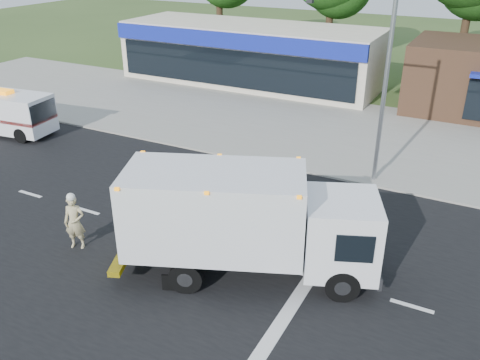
{
  "coord_description": "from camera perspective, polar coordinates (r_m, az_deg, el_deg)",
  "views": [
    {
      "loc": [
        6.93,
        -12.28,
        9.37
      ],
      "look_at": [
        -0.46,
        1.95,
        1.7
      ],
      "focal_mm": 38.0,
      "sensor_mm": 36.0,
      "label": 1
    }
  ],
  "objects": [
    {
      "name": "retail_strip_mall",
      "position": [
        36.68,
        1.13,
        13.99
      ],
      "size": [
        18.0,
        6.2,
        4.0
      ],
      "color": "beige",
      "rests_on": "ground"
    },
    {
      "name": "road_asphalt",
      "position": [
        16.92,
        -1.68,
        -8.03
      ],
      "size": [
        60.0,
        14.0,
        0.02
      ],
      "primitive_type": "cube",
      "color": "black",
      "rests_on": "ground"
    },
    {
      "name": "traffic_signal_pole",
      "position": [
        20.88,
        14.49,
        12.49
      ],
      "size": [
        3.51,
        0.25,
        8.0
      ],
      "color": "gray",
      "rests_on": "ground"
    },
    {
      "name": "lane_markings",
      "position": [
        15.43,
        0.33,
        -11.74
      ],
      "size": [
        55.2,
        7.0,
        0.01
      ],
      "color": "silver",
      "rests_on": "road_asphalt"
    },
    {
      "name": "ambulance_van",
      "position": [
        29.2,
        -24.67,
        6.97
      ],
      "size": [
        5.22,
        2.5,
        2.37
      ],
      "rotation": [
        0.0,
        0.0,
        0.12
      ],
      "color": "white",
      "rests_on": "ground"
    },
    {
      "name": "parking_apron",
      "position": [
        28.74,
        12.03,
        5.99
      ],
      "size": [
        60.0,
        9.0,
        0.02
      ],
      "primitive_type": "cube",
      "color": "gray",
      "rests_on": "ground"
    },
    {
      "name": "sidewalk",
      "position": [
        23.54,
        8.03,
        2.01
      ],
      "size": [
        60.0,
        2.4,
        0.12
      ],
      "primitive_type": "cube",
      "color": "gray",
      "rests_on": "ground"
    },
    {
      "name": "ground",
      "position": [
        16.93,
        -1.68,
        -8.05
      ],
      "size": [
        120.0,
        120.0,
        0.0
      ],
      "primitive_type": "plane",
      "color": "#385123",
      "rests_on": "ground"
    },
    {
      "name": "ems_box_truck",
      "position": [
        14.88,
        0.38,
        -4.24
      ],
      "size": [
        8.05,
        5.07,
        3.42
      ],
      "rotation": [
        0.0,
        0.0,
        0.38
      ],
      "color": "black",
      "rests_on": "ground"
    },
    {
      "name": "emergency_worker",
      "position": [
        17.51,
        -18.08,
        -4.44
      ],
      "size": [
        0.82,
        0.69,
        2.02
      ],
      "rotation": [
        0.0,
        0.0,
        0.39
      ],
      "color": "tan",
      "rests_on": "ground"
    }
  ]
}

